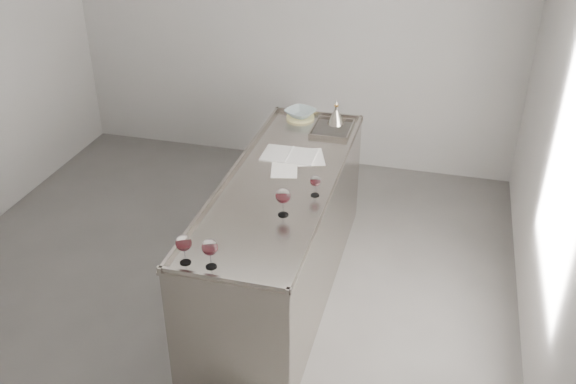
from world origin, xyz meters
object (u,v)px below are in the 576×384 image
(counter, at_px, (282,235))
(notebook, at_px, (289,155))
(wine_funnel, at_px, (336,117))
(wine_glass_middle, at_px, (210,248))
(wine_glass_left, at_px, (184,244))
(wine_glass_small, at_px, (315,182))
(ceramic_bowl, at_px, (300,113))
(wine_glass_right, at_px, (283,196))

(counter, distance_m, notebook, 0.61)
(wine_funnel, bearing_deg, wine_glass_middle, -97.79)
(counter, distance_m, wine_glass_left, 1.26)
(wine_glass_middle, distance_m, notebook, 1.47)
(wine_funnel, bearing_deg, wine_glass_small, -85.47)
(wine_glass_left, xyz_separation_m, notebook, (0.22, 1.46, -0.12))
(wine_glass_middle, height_order, wine_funnel, wine_funnel)
(wine_glass_middle, distance_m, wine_glass_small, 1.01)
(ceramic_bowl, distance_m, wine_funnel, 0.31)
(counter, bearing_deg, wine_glass_left, -103.76)
(wine_glass_right, distance_m, ceramic_bowl, 1.55)
(counter, bearing_deg, wine_glass_small, -28.97)
(notebook, xyz_separation_m, ceramic_bowl, (-0.09, 0.70, 0.04))
(wine_glass_small, xyz_separation_m, wine_funnel, (-0.09, 1.19, -0.04))
(wine_glass_left, relative_size, wine_glass_right, 0.95)
(wine_glass_left, height_order, wine_glass_middle, same)
(notebook, xyz_separation_m, wine_funnel, (0.22, 0.66, 0.06))
(wine_glass_middle, distance_m, wine_funnel, 2.14)
(wine_glass_middle, relative_size, ceramic_bowl, 0.75)
(counter, height_order, wine_glass_right, wine_glass_right)
(wine_glass_right, distance_m, wine_funnel, 1.49)
(wine_glass_left, relative_size, wine_glass_small, 1.22)
(wine_glass_left, distance_m, ceramic_bowl, 2.17)
(counter, height_order, wine_glass_left, wine_glass_left)
(counter, bearing_deg, ceramic_bowl, 96.92)
(wine_glass_left, distance_m, wine_glass_small, 1.07)
(counter, relative_size, wine_glass_middle, 13.41)
(wine_glass_middle, xyz_separation_m, wine_funnel, (0.29, 2.12, -0.06))
(wine_glass_right, height_order, notebook, wine_glass_right)
(wine_glass_left, bearing_deg, wine_glass_right, 57.83)
(wine_glass_left, bearing_deg, ceramic_bowl, 86.46)
(wine_glass_middle, height_order, ceramic_bowl, wine_glass_middle)
(wine_glass_left, bearing_deg, wine_funnel, 78.16)
(wine_glass_left, xyz_separation_m, wine_glass_middle, (0.15, 0.00, -0.00))
(counter, xyz_separation_m, wine_glass_right, (0.13, -0.45, 0.60))
(wine_glass_small, xyz_separation_m, notebook, (-0.32, 0.53, -0.10))
(wine_glass_small, height_order, notebook, wine_glass_small)
(wine_glass_middle, relative_size, wine_funnel, 0.84)
(wine_glass_right, relative_size, wine_funnel, 0.90)
(ceramic_bowl, bearing_deg, wine_glass_right, -80.11)
(wine_glass_middle, relative_size, wine_glass_small, 1.22)
(wine_glass_left, distance_m, wine_funnel, 2.17)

